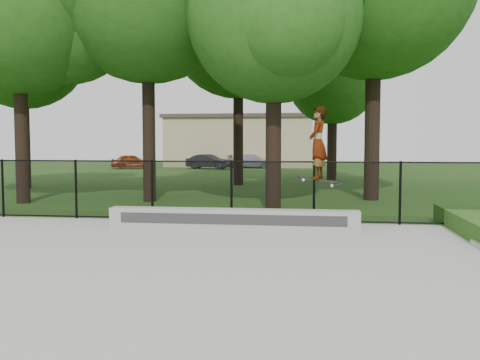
{
  "coord_description": "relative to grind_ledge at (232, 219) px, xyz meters",
  "views": [
    {
      "loc": [
        3.94,
        -6.95,
        1.99
      ],
      "look_at": [
        2.44,
        4.2,
        1.2
      ],
      "focal_mm": 40.0,
      "sensor_mm": 36.0,
      "label": 1
    }
  ],
  "objects": [
    {
      "name": "car_c",
      "position": [
        -2.91,
        30.05,
        0.25
      ],
      "size": [
        3.66,
        2.16,
        1.08
      ],
      "primitive_type": "imported",
      "rotation": [
        0.0,
        0.0,
        1.37
      ],
      "color": "#9290A3",
      "rests_on": "ground"
    },
    {
      "name": "grind_ledge",
      "position": [
        0.0,
        0.0,
        0.0
      ],
      "size": [
        5.57,
        0.4,
        0.46
      ],
      "primitive_type": "cube",
      "color": "#9E9D99",
      "rests_on": "concrete_slab"
    },
    {
      "name": "skater_airborne",
      "position": [
        1.86,
        -0.21,
        1.66
      ],
      "size": [
        0.84,
        0.62,
        1.68
      ],
      "color": "black",
      "rests_on": "ground"
    },
    {
      "name": "chainlink_fence",
      "position": [
        -2.2,
        1.2,
        0.52
      ],
      "size": [
        16.06,
        0.06,
        1.5
      ],
      "color": "black",
      "rests_on": "concrete_slab"
    },
    {
      "name": "tree_row",
      "position": [
        -2.25,
        8.71,
        6.51
      ],
      "size": [
        20.73,
        18.02,
        10.91
      ],
      "color": "black",
      "rests_on": "ground"
    },
    {
      "name": "car_a",
      "position": [
        -11.91,
        27.84,
        0.26
      ],
      "size": [
        3.48,
        2.42,
        1.11
      ],
      "primitive_type": "imported",
      "rotation": [
        0.0,
        0.0,
        1.95
      ],
      "color": "#903A1A",
      "rests_on": "ground"
    },
    {
      "name": "concrete_slab",
      "position": [
        -2.2,
        -4.7,
        -0.26
      ],
      "size": [
        14.0,
        12.0,
        0.06
      ],
      "primitive_type": "cube",
      "color": "#A6A5A1",
      "rests_on": "ground"
    },
    {
      "name": "ground",
      "position": [
        -2.2,
        -4.7,
        -0.29
      ],
      "size": [
        100.0,
        100.0,
        0.0
      ],
      "primitive_type": "plane",
      "color": "#1E4B15",
      "rests_on": "ground"
    },
    {
      "name": "car_b",
      "position": [
        -5.98,
        28.03,
        0.27
      ],
      "size": [
        3.22,
        1.75,
        1.11
      ],
      "primitive_type": "imported",
      "rotation": [
        0.0,
        0.0,
        1.37
      ],
      "color": "black",
      "rests_on": "ground"
    },
    {
      "name": "distant_building",
      "position": [
        -4.2,
        33.3,
        1.88
      ],
      "size": [
        12.4,
        6.4,
        4.3
      ],
      "color": "tan",
      "rests_on": "ground"
    }
  ]
}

